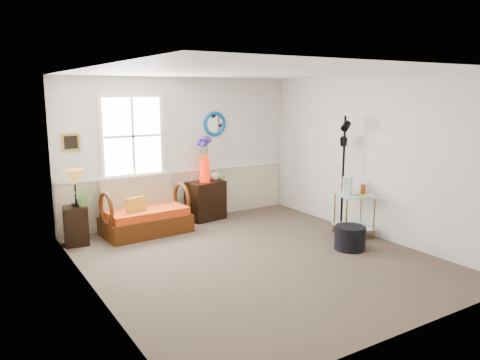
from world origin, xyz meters
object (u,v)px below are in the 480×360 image
cabinet (206,201)px  floor_lamp (343,175)px  loveseat (145,207)px  ottoman (350,238)px  side_table (354,215)px  lamp_stand (76,226)px

cabinet → floor_lamp: bearing=-60.0°
loveseat → cabinet: size_ratio=1.96×
floor_lamp → ottoman: 1.23m
floor_lamp → side_table: bearing=-114.5°
lamp_stand → side_table: bearing=-26.2°
cabinet → side_table: bearing=-64.6°
loveseat → floor_lamp: size_ratio=0.72×
lamp_stand → cabinet: size_ratio=0.85×
floor_lamp → loveseat: bearing=129.7°
lamp_stand → side_table: 4.43m
loveseat → cabinet: 1.29m
side_table → floor_lamp: floor_lamp is taller
lamp_stand → cabinet: bearing=6.0°
lamp_stand → cabinet: 2.41m
loveseat → floor_lamp: bearing=-33.4°
side_table → floor_lamp: bearing=85.9°
side_table → floor_lamp: size_ratio=0.36×
ottoman → loveseat: bearing=134.0°
lamp_stand → ottoman: bearing=-34.8°
cabinet → ottoman: 2.86m
floor_lamp → ottoman: floor_lamp is taller
side_table → cabinet: bearing=125.6°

